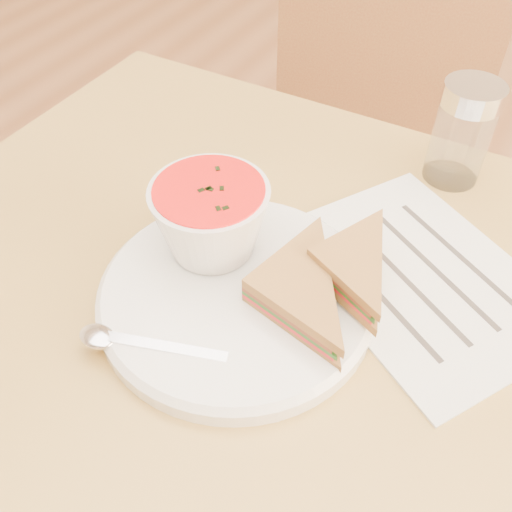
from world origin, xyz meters
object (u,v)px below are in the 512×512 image
Objects in this scene: chair_far at (360,207)px; soup_bowl at (211,222)px; condiment_shaker at (462,133)px; plate at (237,296)px; dining_table at (310,490)px.

soup_bowl is at bearing 73.14° from chair_far.
plate is at bearing -112.90° from condiment_shaker.
dining_table is at bearing 89.38° from chair_far.
plate is 0.32m from condiment_shaker.
soup_bowl is (-0.01, -0.49, 0.35)m from chair_far.
chair_far is 3.45× the size of plate.
soup_bowl reaches higher than plate.
chair_far reaches higher than plate.
plate is (0.04, -0.52, 0.30)m from chair_far.
condiment_shaker is at bearing 84.86° from dining_table.
chair_far reaches higher than dining_table.
plate reaches higher than dining_table.
chair_far is 7.98× the size of soup_bowl.
dining_table is 3.78× the size of plate.
chair_far reaches higher than soup_bowl.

